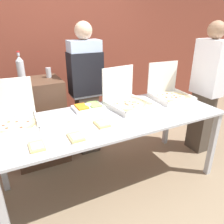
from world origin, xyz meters
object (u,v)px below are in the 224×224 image
paper_plate_front_right (102,124)px  paper_plate_front_left (37,147)px  pizza_box_near_right (126,100)px  soda_bottle (20,68)px  pizza_box_near_left (169,92)px  veggie_tray (88,107)px  person_guest_plaid (206,88)px  person_server_vest (86,84)px  pizza_box_far_right (14,118)px  soda_can_silver (49,73)px  paper_plate_front_center (76,137)px

paper_plate_front_right → paper_plate_front_left: bearing=-167.8°
pizza_box_near_right → soda_bottle: (-1.04, 0.74, 0.33)m
paper_plate_front_right → paper_plate_front_left: 0.64m
pizza_box_near_right → paper_plate_front_right: pizza_box_near_right is taller
pizza_box_near_left → veggie_tray: 1.08m
paper_plate_front_right → person_guest_plaid: bearing=7.7°
person_server_vest → pizza_box_near_left: bearing=148.3°
pizza_box_near_right → veggie_tray: pizza_box_near_right is taller
paper_plate_front_left → person_server_vest: size_ratio=0.14×
pizza_box_near_right → paper_plate_front_right: size_ratio=2.53×
veggie_tray → pizza_box_far_right: bearing=-174.5°
soda_can_silver → veggie_tray: bearing=-65.0°
person_server_vest → pizza_box_far_right: bearing=29.2°
pizza_box_near_right → paper_plate_front_left: bearing=-164.1°
paper_plate_front_center → veggie_tray: bearing=60.2°
pizza_box_far_right → person_server_vest: 1.08m
paper_plate_front_center → paper_plate_front_right: (0.30, 0.13, 0.00)m
paper_plate_front_right → person_server_vest: bearing=78.3°
paper_plate_front_center → paper_plate_front_right: same height
pizza_box_near_right → soda_can_silver: 1.06m
pizza_box_near_left → soda_bottle: soda_bottle is taller
person_server_vest → person_guest_plaid: person_guest_plaid is taller
paper_plate_front_left → pizza_box_far_right: bearing=103.4°
paper_plate_front_center → soda_bottle: soda_bottle is taller
veggie_tray → person_guest_plaid: size_ratio=0.19×
paper_plate_front_center → soda_can_silver: (0.05, 1.21, 0.31)m
soda_bottle → soda_can_silver: size_ratio=2.77×
soda_bottle → person_server_vest: size_ratio=0.19×
pizza_box_near_right → paper_plate_front_center: (-0.78, -0.48, -0.07)m
pizza_box_near_left → soda_bottle: size_ratio=1.41×
pizza_box_near_left → veggie_tray: pizza_box_near_left is taller
pizza_box_near_left → paper_plate_front_center: 1.50m
paper_plate_front_center → soda_can_silver: soda_can_silver is taller
pizza_box_near_right → person_guest_plaid: 1.19m
pizza_box_far_right → soda_bottle: size_ratio=1.35×
pizza_box_near_left → person_guest_plaid: bearing=-8.2°
paper_plate_front_right → person_server_vest: person_server_vest is taller
person_guest_plaid → veggie_tray: bearing=81.7°
paper_plate_front_right → person_guest_plaid: size_ratio=0.11×
paper_plate_front_center → soda_bottle: (-0.27, 1.22, 0.40)m
paper_plate_front_center → veggie_tray: 0.69m
person_guest_plaid → pizza_box_near_right: bearing=84.3°
soda_can_silver → person_guest_plaid: (1.91, -0.85, -0.23)m
pizza_box_near_left → soda_bottle: (-1.68, 0.74, 0.33)m
pizza_box_near_left → person_server_vest: 1.09m
pizza_box_near_right → person_server_vest: bearing=109.0°
paper_plate_front_left → person_guest_plaid: (2.29, 0.36, 0.08)m
pizza_box_far_right → pizza_box_near_left: pizza_box_near_left is taller
soda_bottle → veggie_tray: bearing=-45.7°
veggie_tray → soda_can_silver: size_ratio=2.77×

